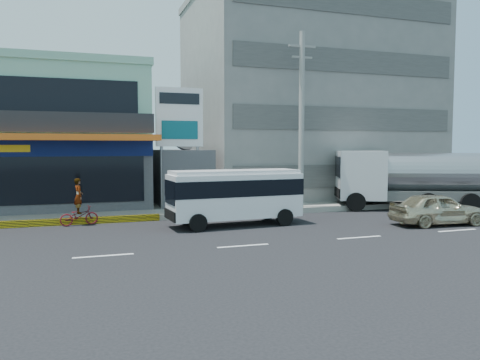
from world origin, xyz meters
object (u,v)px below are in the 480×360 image
at_px(shop_building, 39,141).
at_px(utility_pole_near, 302,120).
at_px(satellite_dish, 182,149).
at_px(motorcycle_rider, 79,210).
at_px(concrete_building, 305,101).
at_px(billboard, 179,124).
at_px(minibus, 235,193).
at_px(sedan, 438,209).
at_px(tanker_truck, 406,178).

distance_m(shop_building, utility_pole_near, 15.50).
bearing_deg(satellite_dish, motorcycle_rider, -144.07).
bearing_deg(shop_building, motorcycle_rider, -72.86).
relative_size(utility_pole_near, motorcycle_rider, 4.50).
xyz_separation_m(concrete_building, billboard, (-10.50, -5.80, -2.07)).
height_order(minibus, sedan, minibus).
height_order(billboard, motorcycle_rider, billboard).
height_order(concrete_building, sedan, concrete_building).
relative_size(shop_building, utility_pole_near, 1.24).
bearing_deg(satellite_dish, billboard, -105.52).
relative_size(utility_pole_near, minibus, 1.58).
distance_m(concrete_building, billboard, 12.17).
bearing_deg(utility_pole_near, sedan, -54.33).
bearing_deg(billboard, utility_pole_near, -15.48).
bearing_deg(shop_building, concrete_building, 3.35).
xyz_separation_m(sedan, tanker_truck, (2.24, 5.15, 1.09)).
distance_m(sedan, tanker_truck, 5.72).
bearing_deg(minibus, shop_building, 133.86).
bearing_deg(motorcycle_rider, utility_pole_near, 2.91).
bearing_deg(motorcycle_rider, billboard, 24.38).
xyz_separation_m(sedan, motorcycle_rider, (-16.03, 5.30, -0.03)).
bearing_deg(sedan, motorcycle_rider, 77.21).
relative_size(concrete_building, tanker_truck, 1.77).
bearing_deg(satellite_dish, concrete_building, 21.80).
bearing_deg(utility_pole_near, concrete_building, 62.24).
distance_m(billboard, tanker_truck, 13.58).
relative_size(shop_building, billboard, 1.80).
bearing_deg(minibus, sedan, -17.88).
distance_m(shop_building, sedan, 22.31).
relative_size(satellite_dish, tanker_truck, 0.17).
distance_m(minibus, tanker_truck, 11.56).
bearing_deg(shop_building, satellite_dish, -20.21).
bearing_deg(minibus, satellite_dish, 99.83).
height_order(utility_pole_near, minibus, utility_pole_near).
distance_m(sedan, motorcycle_rider, 16.89).
height_order(satellite_dish, motorcycle_rider, satellite_dish).
height_order(utility_pole_near, sedan, utility_pole_near).
relative_size(shop_building, motorcycle_rider, 5.58).
height_order(satellite_dish, minibus, satellite_dish).
height_order(utility_pole_near, motorcycle_rider, utility_pole_near).
height_order(shop_building, utility_pole_near, utility_pole_near).
bearing_deg(billboard, sedan, -35.65).
bearing_deg(utility_pole_near, motorcycle_rider, -177.09).
relative_size(billboard, utility_pole_near, 0.69).
bearing_deg(concrete_building, satellite_dish, -158.20).
distance_m(satellite_dish, tanker_truck, 13.33).
bearing_deg(shop_building, billboard, -32.32).
distance_m(utility_pole_near, sedan, 8.49).
distance_m(satellite_dish, motorcycle_rider, 7.70).
bearing_deg(sedan, satellite_dish, 52.64).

